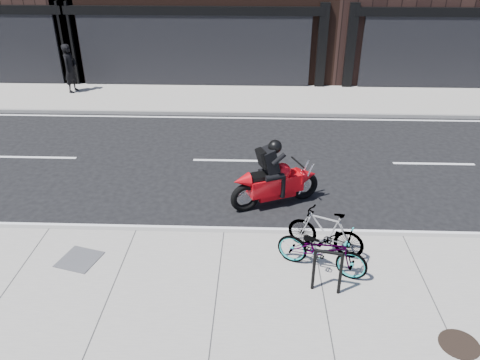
{
  "coord_description": "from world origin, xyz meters",
  "views": [
    {
      "loc": [
        0.69,
        -10.72,
        6.12
      ],
      "look_at": [
        0.32,
        -0.92,
        0.9
      ],
      "focal_mm": 35.0,
      "sensor_mm": 36.0,
      "label": 1
    }
  ],
  "objects_px": {
    "pedestrian": "(70,68)",
    "utility_grate": "(79,259)",
    "manhole_cover": "(459,344)",
    "bicycle_rear": "(326,231)",
    "bicycle_front": "(322,249)",
    "motorcycle": "(279,178)",
    "bike_rack": "(327,268)"
  },
  "relations": [
    {
      "from": "manhole_cover",
      "to": "utility_grate",
      "type": "xyz_separation_m",
      "value": [
        -7.0,
        1.99,
        0.0
      ]
    },
    {
      "from": "pedestrian",
      "to": "utility_grate",
      "type": "relative_size",
      "value": 2.63
    },
    {
      "from": "manhole_cover",
      "to": "motorcycle",
      "type": "bearing_deg",
      "value": 121.17
    },
    {
      "from": "pedestrian",
      "to": "utility_grate",
      "type": "bearing_deg",
      "value": -149.16
    },
    {
      "from": "motorcycle",
      "to": "utility_grate",
      "type": "distance_m",
      "value": 5.0
    },
    {
      "from": "pedestrian",
      "to": "manhole_cover",
      "type": "height_order",
      "value": "pedestrian"
    },
    {
      "from": "manhole_cover",
      "to": "bicycle_rear",
      "type": "bearing_deg",
      "value": 127.52
    },
    {
      "from": "bicycle_rear",
      "to": "pedestrian",
      "type": "distance_m",
      "value": 14.25
    },
    {
      "from": "motorcycle",
      "to": "manhole_cover",
      "type": "distance_m",
      "value": 5.44
    },
    {
      "from": "motorcycle",
      "to": "utility_grate",
      "type": "relative_size",
      "value": 3.01
    },
    {
      "from": "utility_grate",
      "to": "manhole_cover",
      "type": "bearing_deg",
      "value": -15.87
    },
    {
      "from": "bicycle_front",
      "to": "manhole_cover",
      "type": "distance_m",
      "value": 2.83
    },
    {
      "from": "motorcycle",
      "to": "bicycle_front",
      "type": "bearing_deg",
      "value": -98.42
    },
    {
      "from": "bicycle_rear",
      "to": "utility_grate",
      "type": "distance_m",
      "value": 5.14
    },
    {
      "from": "motorcycle",
      "to": "utility_grate",
      "type": "xyz_separation_m",
      "value": [
        -4.21,
        -2.63,
        -0.59
      ]
    },
    {
      "from": "motorcycle",
      "to": "pedestrian",
      "type": "relative_size",
      "value": 1.14
    },
    {
      "from": "bicycle_front",
      "to": "motorcycle",
      "type": "relative_size",
      "value": 0.81
    },
    {
      "from": "bicycle_rear",
      "to": "manhole_cover",
      "type": "relative_size",
      "value": 2.48
    },
    {
      "from": "pedestrian",
      "to": "bicycle_rear",
      "type": "bearing_deg",
      "value": -128.8
    },
    {
      "from": "pedestrian",
      "to": "manhole_cover",
      "type": "bearing_deg",
      "value": -129.31
    },
    {
      "from": "bicycle_rear",
      "to": "motorcycle",
      "type": "height_order",
      "value": "motorcycle"
    },
    {
      "from": "bicycle_front",
      "to": "bicycle_rear",
      "type": "xyz_separation_m",
      "value": [
        0.15,
        0.62,
        0.01
      ]
    },
    {
      "from": "bike_rack",
      "to": "bicycle_front",
      "type": "xyz_separation_m",
      "value": [
        -0.02,
        0.64,
        -0.06
      ]
    },
    {
      "from": "utility_grate",
      "to": "pedestrian",
      "type": "bearing_deg",
      "value": 110.01
    },
    {
      "from": "motorcycle",
      "to": "bike_rack",
      "type": "bearing_deg",
      "value": -100.82
    },
    {
      "from": "pedestrian",
      "to": "utility_grate",
      "type": "xyz_separation_m",
      "value": [
        4.13,
        -11.35,
        -0.98
      ]
    },
    {
      "from": "bike_rack",
      "to": "pedestrian",
      "type": "xyz_separation_m",
      "value": [
        -9.09,
        12.11,
        0.45
      ]
    },
    {
      "from": "bike_rack",
      "to": "utility_grate",
      "type": "height_order",
      "value": "bike_rack"
    },
    {
      "from": "bicycle_front",
      "to": "manhole_cover",
      "type": "bearing_deg",
      "value": -108.76
    },
    {
      "from": "pedestrian",
      "to": "manhole_cover",
      "type": "relative_size",
      "value": 2.99
    },
    {
      "from": "bike_rack",
      "to": "pedestrian",
      "type": "height_order",
      "value": "pedestrian"
    },
    {
      "from": "motorcycle",
      "to": "utility_grate",
      "type": "bearing_deg",
      "value": -171.33
    }
  ]
}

